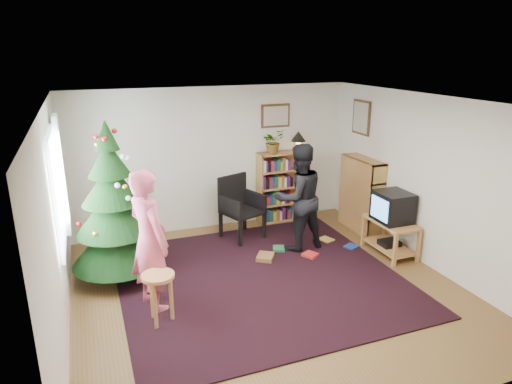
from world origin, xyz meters
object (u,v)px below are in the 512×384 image
object	(u,v)px
bookshelf_right	(361,194)
person_by_chair	(299,198)
person_standing	(149,240)
armchair	(240,204)
potted_plant	(273,141)
tv_stand	(390,234)
crt_tv	(393,207)
christmas_tree	(114,216)
table_lamp	(298,138)
picture_back	(276,116)
picture_right	(361,117)
stool	(158,285)
bookshelf_back	(282,186)

from	to	relation	value
bookshelf_right	person_by_chair	size ratio (longest dim) A/B	0.75
person_standing	person_by_chair	xyz separation A→B (m)	(2.46, 0.92, -0.03)
armchair	potted_plant	size ratio (longest dim) A/B	2.48
tv_stand	crt_tv	distance (m)	0.46
christmas_tree	table_lamp	distance (m)	3.67
person_by_chair	picture_back	bearing A→B (deg)	-103.49
picture_right	crt_tv	bearing A→B (deg)	-100.50
bookshelf_right	stool	world-z (taller)	bookshelf_right
stool	person_standing	distance (m)	0.57
armchair	person_by_chair	world-z (taller)	person_by_chair
tv_stand	stool	world-z (taller)	stool
christmas_tree	bookshelf_right	xyz separation A→B (m)	(4.18, 0.33, -0.27)
picture_right	tv_stand	bearing A→B (deg)	-100.39
tv_stand	potted_plant	bearing A→B (deg)	120.53
tv_stand	stool	distance (m)	3.76
bookshelf_right	crt_tv	world-z (taller)	bookshelf_right
bookshelf_back	tv_stand	bearing A→B (deg)	-63.95
bookshelf_back	table_lamp	distance (m)	0.93
picture_back	bookshelf_back	world-z (taller)	picture_back
table_lamp	stool	bearing A→B (deg)	-139.30
christmas_tree	potted_plant	size ratio (longest dim) A/B	5.21
crt_tv	person_standing	xyz separation A→B (m)	(-3.72, -0.23, 0.11)
christmas_tree	tv_stand	distance (m)	4.16
picture_right	person_standing	distance (m)	4.42
picture_right	tv_stand	world-z (taller)	picture_right
picture_back	potted_plant	distance (m)	0.47
bookshelf_right	bookshelf_back	bearing A→B (deg)	48.92
picture_right	bookshelf_right	bearing A→B (deg)	-110.60
christmas_tree	bookshelf_back	distance (m)	3.35
stool	person_standing	bearing A→B (deg)	92.69
armchair	person_by_chair	size ratio (longest dim) A/B	0.62
armchair	picture_back	bearing A→B (deg)	13.83
bookshelf_back	stool	xyz separation A→B (m)	(-2.74, -2.61, -0.17)
table_lamp	tv_stand	bearing A→B (deg)	-71.35
picture_right	person_standing	world-z (taller)	picture_right
bookshelf_right	stool	distance (m)	4.17
bookshelf_back	bookshelf_right	world-z (taller)	same
potted_plant	picture_right	bearing A→B (deg)	-22.51
potted_plant	table_lamp	size ratio (longest dim) A/B	1.17
person_standing	stool	bearing A→B (deg)	159.46
bookshelf_right	person_by_chair	xyz separation A→B (m)	(-1.39, -0.33, 0.20)
bookshelf_right	person_standing	bearing A→B (deg)	108.12
bookshelf_back	potted_plant	bearing A→B (deg)	180.00
potted_plant	table_lamp	world-z (taller)	potted_plant
picture_right	person_by_chair	world-z (taller)	picture_right
bookshelf_right	crt_tv	xyz separation A→B (m)	(-0.12, -1.03, 0.12)
armchair	table_lamp	xyz separation A→B (m)	(1.30, 0.47, 0.97)
christmas_tree	stool	world-z (taller)	christmas_tree
crt_tv	armchair	bearing A→B (deg)	142.46
bookshelf_right	potted_plant	xyz separation A→B (m)	(-1.29, 0.95, 0.85)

